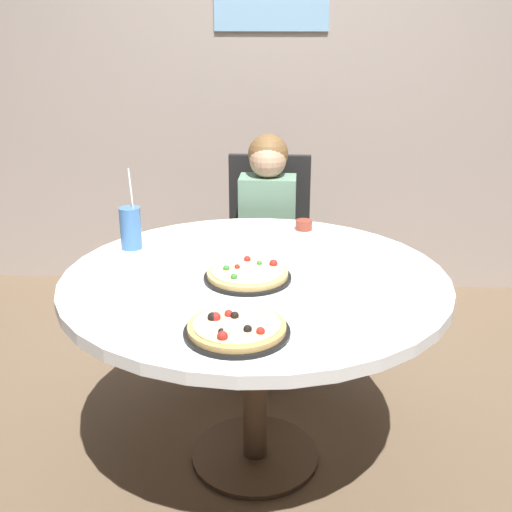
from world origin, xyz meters
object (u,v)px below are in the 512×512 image
at_px(soda_cup, 131,228).
at_px(dining_table, 255,298).
at_px(sauce_bowl, 304,225).
at_px(pizza_veggie, 248,275).
at_px(diner_child, 266,265).
at_px(pizza_cheese, 236,329).
at_px(chair_wooden, 269,243).

bearing_deg(soda_cup, dining_table, -26.10).
bearing_deg(sauce_bowl, pizza_veggie, -108.98).
bearing_deg(diner_child, dining_table, -89.96).
xyz_separation_m(dining_table, sauce_bowl, (0.17, 0.51, 0.11)).
relative_size(diner_child, pizza_cheese, 3.64).
bearing_deg(soda_cup, diner_child, 48.05).
height_order(pizza_veggie, pizza_cheese, same).
bearing_deg(dining_table, pizza_veggie, -118.63).
relative_size(chair_wooden, pizza_cheese, 3.19).
distance_m(diner_child, soda_cup, 0.80).
height_order(chair_wooden, diner_child, diner_child).
xyz_separation_m(dining_table, chair_wooden, (0.00, 0.96, -0.13)).
distance_m(chair_wooden, diner_child, 0.19).
distance_m(diner_child, pizza_cheese, 1.25).
relative_size(pizza_cheese, soda_cup, 0.97).
relative_size(pizza_veggie, sauce_bowl, 4.20).
bearing_deg(pizza_veggie, dining_table, 61.37).
relative_size(chair_wooden, pizza_veggie, 3.23).
bearing_deg(pizza_veggie, diner_child, 88.49).
bearing_deg(pizza_veggie, soda_cup, 149.00).
height_order(dining_table, diner_child, diner_child).
distance_m(chair_wooden, sauce_bowl, 0.54).
distance_m(dining_table, sauce_bowl, 0.55).
relative_size(dining_table, soda_cup, 4.27).
distance_m(dining_table, pizza_cheese, 0.45).
bearing_deg(soda_cup, pizza_veggie, -31.00).
distance_m(dining_table, diner_child, 0.80).
height_order(pizza_veggie, soda_cup, soda_cup).
height_order(pizza_veggie, sauce_bowl, pizza_veggie).
distance_m(pizza_veggie, soda_cup, 0.54).
distance_m(soda_cup, sauce_bowl, 0.71).
bearing_deg(pizza_cheese, pizza_veggie, 90.10).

